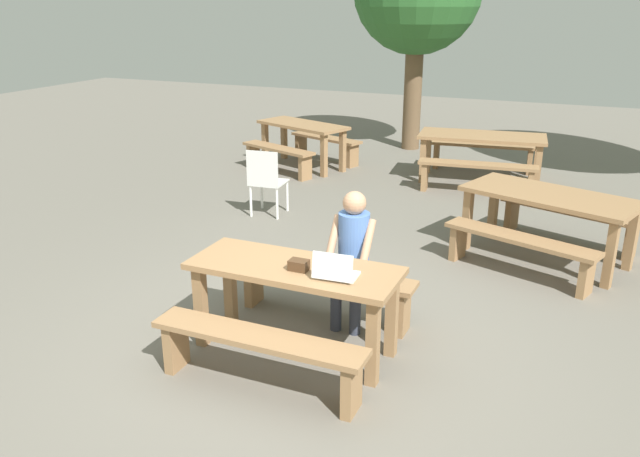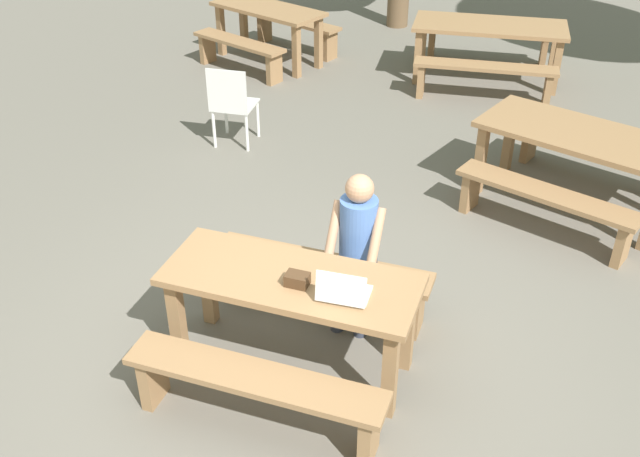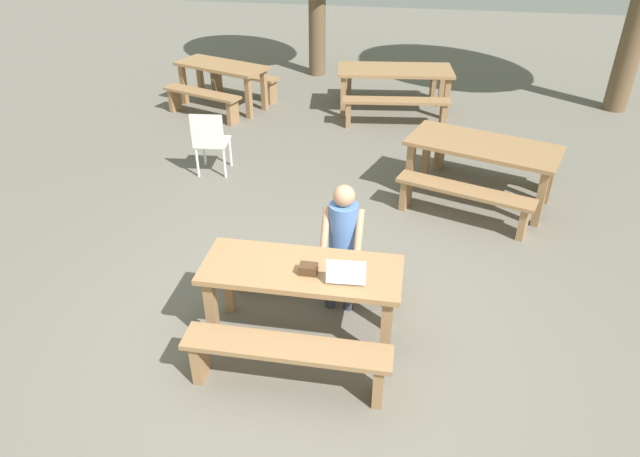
{
  "view_description": "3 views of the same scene",
  "coord_description": "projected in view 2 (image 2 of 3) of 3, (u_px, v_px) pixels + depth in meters",
  "views": [
    {
      "loc": [
        2.08,
        -4.28,
        2.79
      ],
      "look_at": [
        0.12,
        0.25,
        1.02
      ],
      "focal_mm": 36.08,
      "sensor_mm": 36.0,
      "label": 1
    },
    {
      "loc": [
        1.46,
        -3.58,
        3.64
      ],
      "look_at": [
        0.12,
        0.25,
        1.02
      ],
      "focal_mm": 40.93,
      "sensor_mm": 36.0,
      "label": 2
    },
    {
      "loc": [
        0.82,
        -3.9,
        3.65
      ],
      "look_at": [
        0.12,
        0.25,
        1.02
      ],
      "focal_mm": 32.32,
      "sensor_mm": 36.0,
      "label": 3
    }
  ],
  "objects": [
    {
      "name": "plastic_chair",
      "position": [
        232.0,
        104.0,
        7.89
      ],
      "size": [
        0.48,
        0.48,
        0.92
      ],
      "rotation": [
        0.0,
        0.0,
        3.23
      ],
      "color": "white",
      "rests_on": "ground"
    },
    {
      "name": "bench_mid_south",
      "position": [
        485.0,
        74.0,
        9.01
      ],
      "size": [
        1.77,
        0.5,
        0.47
      ],
      "rotation": [
        0.0,
        0.0,
        0.12
      ],
      "color": "#9E754C",
      "rests_on": "ground"
    },
    {
      "name": "picnic_table_distant",
      "position": [
        268.0,
        17.0,
        10.08
      ],
      "size": [
        1.76,
        1.18,
        0.77
      ],
      "rotation": [
        0.0,
        0.0,
        -0.35
      ],
      "color": "#9E754C",
      "rests_on": "ground"
    },
    {
      "name": "laptop",
      "position": [
        343.0,
        291.0,
        4.58
      ],
      "size": [
        0.33,
        0.27,
        0.23
      ],
      "rotation": [
        0.0,
        0.0,
        3.2
      ],
      "color": "white",
      "rests_on": "picnic_table_front"
    },
    {
      "name": "ground_plane",
      "position": [
        293.0,
        362.0,
        5.22
      ],
      "size": [
        30.0,
        30.0,
        0.0
      ],
      "primitive_type": "plane",
      "color": "slate"
    },
    {
      "name": "picnic_table_rear",
      "position": [
        580.0,
        144.0,
        6.71
      ],
      "size": [
        2.0,
        1.38,
        0.77
      ],
      "rotation": [
        0.0,
        0.0,
        -0.33
      ],
      "color": "#9E754C",
      "rests_on": "ground"
    },
    {
      "name": "bench_mid_north",
      "position": [
        488.0,
        37.0,
        10.2
      ],
      "size": [
        1.77,
        0.5,
        0.47
      ],
      "rotation": [
        0.0,
        0.0,
        0.12
      ],
      "color": "#9E754C",
      "rests_on": "ground"
    },
    {
      "name": "bench_near",
      "position": [
        255.0,
        389.0,
        4.53
      ],
      "size": [
        1.68,
        0.3,
        0.46
      ],
      "color": "#9E754C",
      "rests_on": "ground"
    },
    {
      "name": "bench_far",
      "position": [
        322.0,
        274.0,
        5.53
      ],
      "size": [
        1.68,
        0.3,
        0.46
      ],
      "color": "#9E754C",
      "rests_on": "ground"
    },
    {
      "name": "bench_distant_south",
      "position": [
        239.0,
        49.0,
        9.86
      ],
      "size": [
        1.48,
        0.78,
        0.45
      ],
      "rotation": [
        0.0,
        0.0,
        -0.35
      ],
      "color": "#9E754C",
      "rests_on": "ground"
    },
    {
      "name": "picnic_table_mid",
      "position": [
        489.0,
        32.0,
        9.44
      ],
      "size": [
        2.03,
        1.05,
        0.76
      ],
      "rotation": [
        0.0,
        0.0,
        0.12
      ],
      "color": "#9E754C",
      "rests_on": "ground"
    },
    {
      "name": "person_seated",
      "position": [
        356.0,
        242.0,
        5.22
      ],
      "size": [
        0.38,
        0.39,
        1.25
      ],
      "color": "#333847",
      "rests_on": "ground"
    },
    {
      "name": "bench_rear_south",
      "position": [
        545.0,
        202.0,
        6.45
      ],
      "size": [
        1.65,
        0.82,
        0.44
      ],
      "rotation": [
        0.0,
        0.0,
        -0.33
      ],
      "color": "#9E754C",
      "rests_on": "ground"
    },
    {
      "name": "bench_rear_north",
      "position": [
        599.0,
        150.0,
        7.31
      ],
      "size": [
        1.65,
        0.82,
        0.44
      ],
      "rotation": [
        0.0,
        0.0,
        -0.33
      ],
      "color": "#9E754C",
      "rests_on": "ground"
    },
    {
      "name": "bench_distant_north",
      "position": [
        296.0,
        28.0,
        10.63
      ],
      "size": [
        1.48,
        0.78,
        0.45
      ],
      "rotation": [
        0.0,
        0.0,
        -0.35
      ],
      "color": "#9E754C",
      "rests_on": "ground"
    },
    {
      "name": "picnic_table_front",
      "position": [
        291.0,
        293.0,
        4.87
      ],
      "size": [
        1.72,
        0.67,
        0.77
      ],
      "color": "#9E754C",
      "rests_on": "ground"
    },
    {
      "name": "small_pouch",
      "position": [
        297.0,
        280.0,
        4.7
      ],
      "size": [
        0.15,
        0.11,
        0.08
      ],
      "color": "#4C331E",
      "rests_on": "picnic_table_front"
    }
  ]
}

